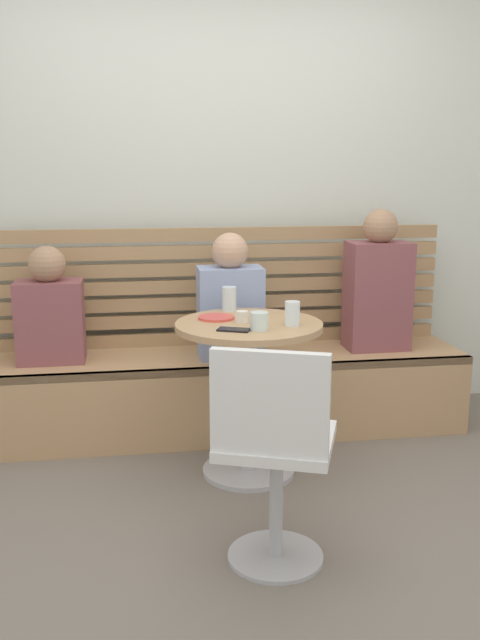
{
  "coord_description": "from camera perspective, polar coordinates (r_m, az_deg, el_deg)",
  "views": [
    {
      "loc": [
        -0.44,
        -2.4,
        1.43
      ],
      "look_at": [
        0.04,
        0.66,
        0.75
      ],
      "focal_mm": 38.75,
      "sensor_mm": 36.0,
      "label": 1
    }
  ],
  "objects": [
    {
      "name": "cup_water_clear",
      "position": [
        3.1,
        4.34,
        0.54
      ],
      "size": [
        0.07,
        0.07,
        0.11
      ],
      "primitive_type": "cylinder",
      "color": "white",
      "rests_on": "cafe_table"
    },
    {
      "name": "booth_bench",
      "position": [
        3.82,
        -1.83,
        -6.05
      ],
      "size": [
        2.7,
        0.52,
        0.44
      ],
      "color": "tan",
      "rests_on": "ground"
    },
    {
      "name": "booth_backrest",
      "position": [
        3.92,
        -2.32,
        2.82
      ],
      "size": [
        2.65,
        0.04,
        0.67
      ],
      "color": "#A68157",
      "rests_on": "booth_bench"
    },
    {
      "name": "person_child_left",
      "position": [
        3.7,
        -15.43,
        0.68
      ],
      "size": [
        0.34,
        0.22,
        0.61
      ],
      "color": "brown",
      "rests_on": "booth_bench"
    },
    {
      "name": "person_child_middle",
      "position": [
        3.66,
        -0.82,
        1.44
      ],
      "size": [
        0.34,
        0.22,
        0.66
      ],
      "color": "#8C9EC6",
      "rests_on": "booth_bench"
    },
    {
      "name": "plate_small",
      "position": [
        3.24,
        -1.97,
        0.2
      ],
      "size": [
        0.17,
        0.17,
        0.01
      ],
      "primitive_type": "cylinder",
      "color": "#DB4C42",
      "rests_on": "cafe_table"
    },
    {
      "name": "person_adult",
      "position": [
        3.89,
        11.31,
        2.71
      ],
      "size": [
        0.34,
        0.22,
        0.78
      ],
      "color": "brown",
      "rests_on": "booth_bench"
    },
    {
      "name": "cup_glass_short",
      "position": [
        3.01,
        1.6,
        -0.09
      ],
      "size": [
        0.08,
        0.08,
        0.08
      ],
      "primitive_type": "cylinder",
      "color": "silver",
      "rests_on": "cafe_table"
    },
    {
      "name": "ground",
      "position": [
        2.83,
        1.35,
        -18.02
      ],
      "size": [
        8.0,
        8.0,
        0.0
      ],
      "primitive_type": "plane",
      "color": "#70665B"
    },
    {
      "name": "white_chair",
      "position": [
        2.48,
        2.82,
        -10.58
      ],
      "size": [
        0.52,
        0.52,
        0.85
      ],
      "color": "#ADADB2",
      "rests_on": "ground"
    },
    {
      "name": "back_wall",
      "position": [
        4.06,
        -2.74,
        12.68
      ],
      "size": [
        5.2,
        0.1,
        2.9
      ],
      "primitive_type": "cube",
      "color": "silver",
      "rests_on": "ground"
    },
    {
      "name": "cup_espresso_small",
      "position": [
        3.15,
        0.17,
        0.26
      ],
      "size": [
        0.06,
        0.06,
        0.05
      ],
      "primitive_type": "cylinder",
      "color": "silver",
      "rests_on": "cafe_table"
    },
    {
      "name": "phone_on_table",
      "position": [
        3.01,
        -0.52,
        -0.81
      ],
      "size": [
        0.16,
        0.12,
        0.01
      ],
      "primitive_type": "cube",
      "rotation": [
        0.0,
        0.0,
        1.17
      ],
      "color": "black",
      "rests_on": "cafe_table"
    },
    {
      "name": "cup_glass_tall",
      "position": [
        3.41,
        -0.89,
        1.76
      ],
      "size": [
        0.07,
        0.07,
        0.12
      ],
      "primitive_type": "cylinder",
      "color": "silver",
      "rests_on": "cafe_table"
    },
    {
      "name": "cafe_table",
      "position": [
        3.22,
        0.73,
        -4.07
      ],
      "size": [
        0.68,
        0.68,
        0.74
      ],
      "color": "#ADADB2",
      "rests_on": "ground"
    }
  ]
}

